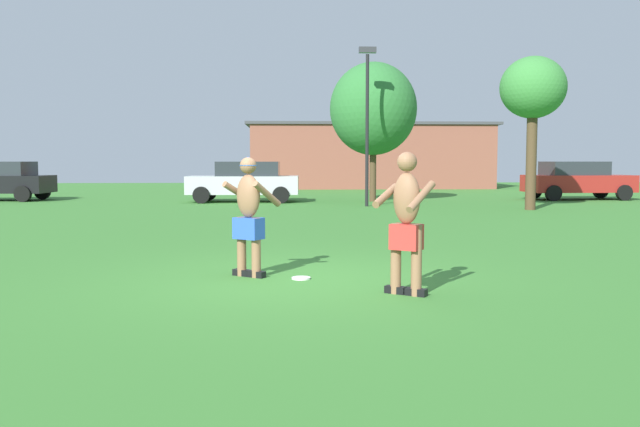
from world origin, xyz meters
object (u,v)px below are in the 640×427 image
car_silver_far_end (245,181)px  lamp_post (367,109)px  player_with_cap (249,211)px  player_in_red (406,220)px  car_red_near_post (577,180)px  tree_right_field (373,109)px  tree_behind_players (533,90)px  frisbee (301,278)px

car_silver_far_end → lamp_post: lamp_post is taller
player_with_cap → player_in_red: 2.40m
player_with_cap → car_red_near_post: size_ratio=0.38×
tree_right_field → tree_behind_players: bearing=-45.8°
car_silver_far_end → tree_behind_players: bearing=-25.7°
player_in_red → car_red_near_post: bearing=61.3°
lamp_post → tree_behind_players: bearing=-20.5°
tree_right_field → frisbee: bearing=-100.4°
car_silver_far_end → lamp_post: bearing=-31.2°
car_silver_far_end → tree_right_field: (5.06, 0.09, 2.82)m
frisbee → car_silver_far_end: (-1.86, 17.28, 0.81)m
player_in_red → lamp_post: bearing=85.0°
lamp_post → player_in_red: bearing=-95.0°
tree_behind_players → car_red_near_post: bearing=54.3°
car_silver_far_end → tree_behind_players: size_ratio=0.87×
frisbee → tree_behind_players: bearing=58.2°
lamp_post → tree_right_field: lamp_post is taller
player_with_cap → car_silver_far_end: player_with_cap is taller
lamp_post → car_silver_far_end: bearing=148.8°
player_in_red → frisbee: (-1.25, 1.14, -0.90)m
player_in_red → frisbee: player_in_red is taller
car_red_near_post → lamp_post: (-9.20, -3.64, 2.60)m
player_with_cap → player_in_red: player_in_red is taller
frisbee → tree_behind_players: tree_behind_players is taller
frisbee → tree_behind_players: size_ratio=0.05×
frisbee → car_red_near_post: car_red_near_post is taller
player_in_red → car_red_near_post: (10.58, 19.34, -0.09)m
player_with_cap → car_silver_far_end: bearing=93.8°
car_silver_far_end → tree_behind_players: tree_behind_players is taller
lamp_post → tree_behind_players: (5.19, -1.94, 0.48)m
car_red_near_post → tree_behind_players: size_ratio=0.88×
player_in_red → tree_behind_players: 15.54m
lamp_post → player_with_cap: bearing=-103.1°
frisbee → tree_right_field: tree_right_field is taller
tree_behind_players → tree_right_field: bearing=134.2°
car_red_near_post → tree_right_field: 9.12m
car_silver_far_end → car_red_near_post: bearing=3.8°
frisbee → tree_right_field: size_ratio=0.05×
player_with_cap → frisbee: (0.72, -0.24, -0.91)m
car_red_near_post → tree_right_field: tree_right_field is taller
frisbee → lamp_post: 15.19m
player_with_cap → frisbee: 1.19m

